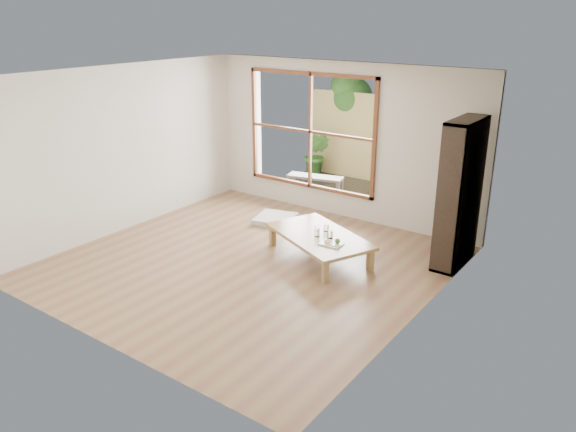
% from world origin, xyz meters
% --- Properties ---
extents(ground, '(5.00, 5.00, 0.00)m').
position_xyz_m(ground, '(0.00, 0.00, 0.00)').
color(ground, olive).
rests_on(ground, ground).
extents(low_table, '(1.83, 1.48, 0.35)m').
position_xyz_m(low_table, '(0.68, 0.73, 0.31)').
color(low_table, '#A68250').
rests_on(low_table, ground).
extents(floor_cushion, '(0.76, 0.76, 0.09)m').
position_xyz_m(floor_cushion, '(-0.70, 1.53, 0.05)').
color(floor_cushion, beige).
rests_on(floor_cushion, ground).
extents(bookshelf, '(0.33, 0.92, 2.04)m').
position_xyz_m(bookshelf, '(2.32, 1.68, 1.02)').
color(bookshelf, '#2F241A').
rests_on(bookshelf, ground).
extents(glass_tall, '(0.07, 0.07, 0.14)m').
position_xyz_m(glass_tall, '(0.69, 0.65, 0.42)').
color(glass_tall, silver).
rests_on(glass_tall, low_table).
extents(glass_mid, '(0.08, 0.08, 0.11)m').
position_xyz_m(glass_mid, '(0.87, 0.71, 0.41)').
color(glass_mid, silver).
rests_on(glass_mid, low_table).
extents(glass_short, '(0.08, 0.08, 0.10)m').
position_xyz_m(glass_short, '(0.69, 0.90, 0.40)').
color(glass_short, silver).
rests_on(glass_short, low_table).
extents(glass_small, '(0.06, 0.06, 0.07)m').
position_xyz_m(glass_small, '(0.57, 0.83, 0.39)').
color(glass_small, silver).
rests_on(glass_small, low_table).
extents(food_tray, '(0.31, 0.23, 0.09)m').
position_xyz_m(food_tray, '(1.02, 0.53, 0.37)').
color(food_tray, white).
rests_on(food_tray, low_table).
extents(deck, '(2.80, 2.00, 0.05)m').
position_xyz_m(deck, '(-0.60, 3.56, 0.00)').
color(deck, '#332B25').
rests_on(deck, ground).
extents(garden_bench, '(1.12, 0.55, 0.34)m').
position_xyz_m(garden_bench, '(-0.98, 3.18, 0.31)').
color(garden_bench, '#2F241A').
rests_on(garden_bench, deck).
extents(bamboo_fence, '(2.80, 0.06, 1.80)m').
position_xyz_m(bamboo_fence, '(-0.60, 4.56, 0.90)').
color(bamboo_fence, tan).
rests_on(bamboo_fence, ground).
extents(shrub_right, '(0.86, 0.76, 0.89)m').
position_xyz_m(shrub_right, '(0.45, 4.22, 0.47)').
color(shrub_right, '#346726').
rests_on(shrub_right, deck).
extents(shrub_left, '(0.59, 0.50, 0.96)m').
position_xyz_m(shrub_left, '(-1.57, 4.13, 0.50)').
color(shrub_left, '#346726').
rests_on(shrub_left, deck).
extents(garden_tree, '(1.04, 0.85, 2.22)m').
position_xyz_m(garden_tree, '(-1.28, 4.86, 1.63)').
color(garden_tree, '#4C3D2D').
rests_on(garden_tree, ground).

